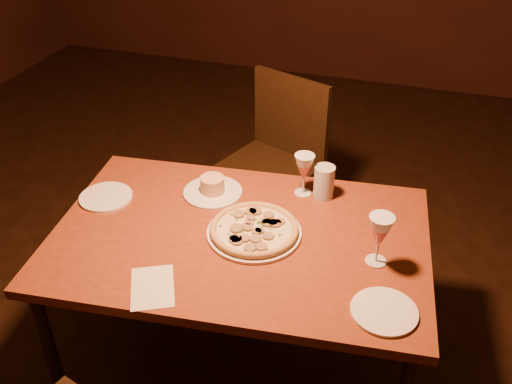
% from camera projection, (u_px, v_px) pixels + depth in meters
% --- Properties ---
extents(dining_table, '(1.43, 1.01, 0.72)m').
position_uv_depth(dining_table, '(240.00, 248.00, 2.09)').
color(dining_table, maroon).
rests_on(dining_table, floor).
extents(chair_far, '(0.57, 0.57, 0.91)m').
position_uv_depth(chair_far, '(275.00, 158.00, 2.90)').
color(chair_far, black).
rests_on(chair_far, floor).
extents(pizza_plate, '(0.34, 0.34, 0.04)m').
position_uv_depth(pizza_plate, '(254.00, 230.00, 2.04)').
color(pizza_plate, silver).
rests_on(pizza_plate, dining_table).
extents(ramekin_saucer, '(0.23, 0.23, 0.07)m').
position_uv_depth(ramekin_saucer, '(213.00, 188.00, 2.26)').
color(ramekin_saucer, silver).
rests_on(ramekin_saucer, dining_table).
extents(wine_glass_far, '(0.08, 0.08, 0.17)m').
position_uv_depth(wine_glass_far, '(304.00, 175.00, 2.22)').
color(wine_glass_far, '#C65752').
rests_on(wine_glass_far, dining_table).
extents(wine_glass_right, '(0.08, 0.08, 0.19)m').
position_uv_depth(wine_glass_right, '(379.00, 240.00, 1.88)').
color(wine_glass_right, '#C65752').
rests_on(wine_glass_right, dining_table).
extents(water_tumbler, '(0.08, 0.08, 0.13)m').
position_uv_depth(water_tumbler, '(324.00, 182.00, 2.21)').
color(water_tumbler, '#ABB2BB').
rests_on(water_tumbler, dining_table).
extents(side_plate_left, '(0.21, 0.21, 0.01)m').
position_uv_depth(side_plate_left, '(106.00, 197.00, 2.24)').
color(side_plate_left, silver).
rests_on(side_plate_left, dining_table).
extents(side_plate_near, '(0.21, 0.21, 0.01)m').
position_uv_depth(side_plate_near, '(384.00, 311.00, 1.73)').
color(side_plate_near, silver).
rests_on(side_plate_near, dining_table).
extents(menu_card, '(0.21, 0.24, 0.00)m').
position_uv_depth(menu_card, '(152.00, 287.00, 1.82)').
color(menu_card, beige).
rests_on(menu_card, dining_table).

